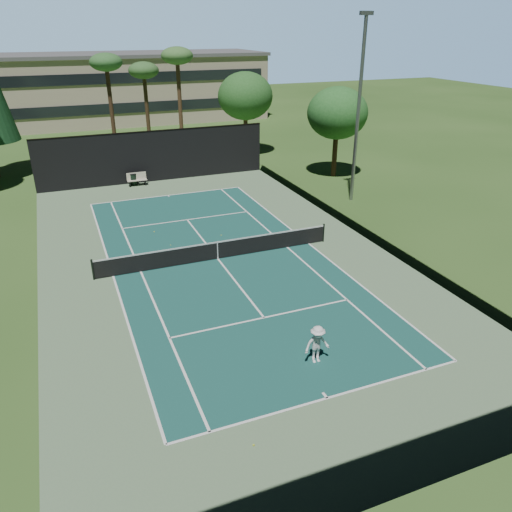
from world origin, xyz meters
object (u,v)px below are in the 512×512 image
(player, at_px, (317,344))
(trash_bin, at_px, (133,179))
(tennis_ball_b, at_px, (171,245))
(tennis_ball_d, at_px, (154,232))
(park_bench, at_px, (137,179))
(tennis_ball_a, at_px, (254,445))
(tennis_ball_c, at_px, (221,235))
(tennis_net, at_px, (218,250))

(player, distance_m, trash_bin, 25.57)
(tennis_ball_b, height_order, trash_bin, trash_bin)
(player, xyz_separation_m, tennis_ball_d, (-3.03, 15.02, -0.73))
(park_bench, bearing_deg, player, -84.83)
(player, distance_m, tennis_ball_a, 4.79)
(tennis_ball_c, bearing_deg, tennis_net, -111.38)
(player, height_order, tennis_ball_c, player)
(tennis_ball_b, height_order, tennis_ball_c, tennis_ball_c)
(tennis_net, height_order, tennis_ball_c, tennis_net)
(tennis_ball_c, xyz_separation_m, tennis_ball_d, (-3.59, 2.04, 0.00))
(player, xyz_separation_m, trash_bin, (-2.52, 25.45, -0.28))
(tennis_ball_c, bearing_deg, tennis_ball_d, 150.47)
(park_bench, bearing_deg, trash_bin, 137.64)
(tennis_ball_b, bearing_deg, trash_bin, 89.86)
(tennis_ball_d, relative_size, park_bench, 0.05)
(tennis_ball_a, distance_m, tennis_ball_b, 15.67)
(tennis_ball_a, relative_size, park_bench, 0.05)
(tennis_ball_c, relative_size, park_bench, 0.04)
(tennis_ball_a, distance_m, tennis_ball_d, 18.00)
(player, distance_m, tennis_ball_b, 12.95)
(tennis_ball_d, relative_size, trash_bin, 0.07)
(tennis_ball_d, bearing_deg, tennis_ball_c, -29.53)
(tennis_ball_a, height_order, trash_bin, trash_bin)
(trash_bin, bearing_deg, tennis_ball_a, -92.35)
(tennis_ball_c, distance_m, park_bench, 12.58)
(trash_bin, bearing_deg, tennis_ball_b, -90.14)
(player, xyz_separation_m, tennis_ball_a, (-3.69, -2.96, -0.73))
(player, bearing_deg, tennis_ball_d, 102.27)
(tennis_net, bearing_deg, tennis_ball_d, 115.20)
(tennis_ball_a, bearing_deg, tennis_ball_d, 87.88)
(park_bench, bearing_deg, tennis_ball_b, -91.24)
(tennis_ball_a, bearing_deg, tennis_net, 76.64)
(tennis_ball_a, xyz_separation_m, tennis_ball_c, (4.26, 15.95, -0.00))
(tennis_ball_b, distance_m, trash_bin, 12.79)
(player, relative_size, tennis_ball_b, 25.07)
(tennis_ball_d, bearing_deg, park_bench, 85.83)
(trash_bin, bearing_deg, player, -84.34)
(tennis_ball_b, xyz_separation_m, trash_bin, (0.03, 12.78, 0.45))
(player, relative_size, trash_bin, 1.61)
(tennis_ball_b, bearing_deg, tennis_ball_d, 101.32)
(park_bench, bearing_deg, tennis_ball_d, -94.17)
(tennis_net, bearing_deg, trash_bin, 96.96)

